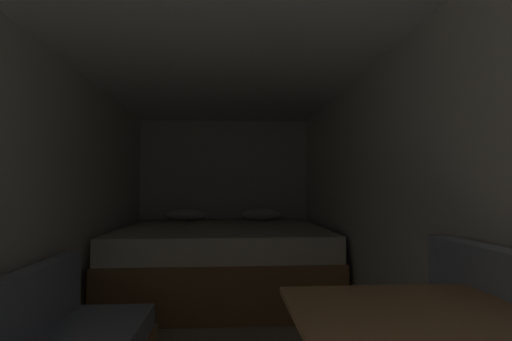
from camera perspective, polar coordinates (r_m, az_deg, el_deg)
wall_back at (r=5.34m, az=-4.79°, el=-3.86°), size 2.44×0.05×2.13m
wall_left at (r=2.91m, az=-29.83°, el=-4.45°), size 0.05×5.39×2.13m
wall_right at (r=2.85m, az=19.29°, el=-4.70°), size 0.05×5.39×2.13m
ceiling_slab at (r=2.80m, az=-5.41°, el=17.86°), size 2.44×5.39×0.05m
bed at (r=4.34m, az=-5.00°, el=-13.26°), size 2.22×2.02×0.90m
dinette_table at (r=1.47m, az=22.07°, el=-22.63°), size 0.79×0.58×0.77m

